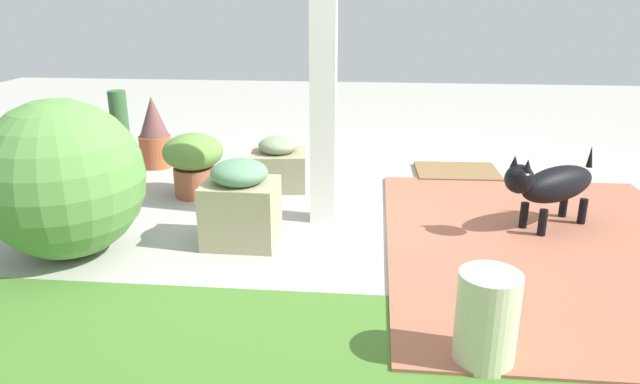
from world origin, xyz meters
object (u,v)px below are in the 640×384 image
(stone_planter_nearest, at_px, (279,165))
(round_shrub, at_px, (63,179))
(terracotta_pot_spiky, at_px, (154,134))
(dog, at_px, (552,185))
(terracotta_pot_tall, at_px, (123,152))
(doormat, at_px, (457,172))
(ceramic_urn, at_px, (487,319))
(porch_pillar, at_px, (324,35))
(terracotta_pot_broad, at_px, (193,160))
(stone_planter_mid, at_px, (241,204))

(stone_planter_nearest, bearing_deg, round_shrub, 52.95)
(terracotta_pot_spiky, bearing_deg, stone_planter_nearest, 158.06)
(stone_planter_nearest, xyz_separation_m, dog, (-1.73, 0.65, 0.11))
(stone_planter_nearest, bearing_deg, terracotta_pot_tall, 4.20)
(terracotta_pot_spiky, relative_size, dog, 0.89)
(doormat, bearing_deg, ceramic_urn, 84.98)
(porch_pillar, bearing_deg, round_shrub, 25.83)
(stone_planter_nearest, relative_size, round_shrub, 0.51)
(stone_planter_nearest, height_order, dog, dog)
(terracotta_pot_broad, bearing_deg, round_shrub, 69.31)
(terracotta_pot_tall, xyz_separation_m, doormat, (-2.46, -0.55, -0.24))
(stone_planter_nearest, xyz_separation_m, terracotta_pot_tall, (1.12, 0.08, 0.09))
(terracotta_pot_spiky, xyz_separation_m, terracotta_pot_tall, (0.04, 0.52, -0.02))
(round_shrub, height_order, terracotta_pot_tall, round_shrub)
(terracotta_pot_spiky, height_order, terracotta_pot_tall, terracotta_pot_tall)
(porch_pillar, height_order, stone_planter_nearest, porch_pillar)
(stone_planter_mid, bearing_deg, porch_pillar, -136.25)
(stone_planter_nearest, xyz_separation_m, doormat, (-1.34, -0.47, -0.16))
(round_shrub, xyz_separation_m, doormat, (-2.27, -1.70, -0.41))
(dog, distance_m, doormat, 1.21)
(stone_planter_nearest, bearing_deg, dog, 159.47)
(terracotta_pot_broad, bearing_deg, stone_planter_nearest, -157.06)
(stone_planter_nearest, relative_size, dog, 0.66)
(round_shrub, distance_m, terracotta_pot_tall, 1.18)
(stone_planter_nearest, bearing_deg, terracotta_pot_spiky, -21.94)
(terracotta_pot_tall, height_order, doormat, terracotta_pot_tall)
(stone_planter_mid, distance_m, terracotta_pot_spiky, 1.78)
(terracotta_pot_tall, bearing_deg, dog, 168.80)
(terracotta_pot_spiky, bearing_deg, round_shrub, 95.30)
(round_shrub, relative_size, terracotta_pot_spiky, 1.46)
(terracotta_pot_spiky, bearing_deg, terracotta_pot_tall, 85.87)
(stone_planter_nearest, xyz_separation_m, round_shrub, (0.93, 1.23, 0.25))
(stone_planter_nearest, distance_m, doormat, 1.43)
(terracotta_pot_broad, height_order, terracotta_pot_tall, terracotta_pot_tall)
(terracotta_pot_tall, bearing_deg, round_shrub, 99.49)
(stone_planter_mid, xyz_separation_m, terracotta_pot_broad, (0.51, -0.77, 0.02))
(round_shrub, bearing_deg, dog, -167.56)
(round_shrub, relative_size, terracotta_pot_tall, 1.20)
(stone_planter_nearest, bearing_deg, stone_planter_mid, 87.40)
(porch_pillar, xyz_separation_m, terracotta_pot_tall, (1.50, -0.52, -0.86))
(porch_pillar, distance_m, terracotta_pot_tall, 1.81)
(terracotta_pot_broad, bearing_deg, ceramic_urn, 133.13)
(round_shrub, distance_m, dog, 2.72)
(round_shrub, bearing_deg, stone_planter_mid, -165.60)
(stone_planter_nearest, distance_m, terracotta_pot_spiky, 1.17)
(terracotta_pot_tall, relative_size, doormat, 1.11)
(porch_pillar, distance_m, doormat, 1.81)
(terracotta_pot_tall, distance_m, ceramic_urn, 2.97)
(terracotta_pot_broad, distance_m, dog, 2.32)
(round_shrub, height_order, terracotta_pot_spiky, round_shrub)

